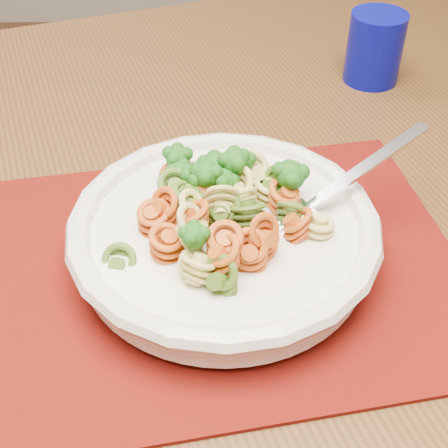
{
  "coord_description": "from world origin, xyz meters",
  "views": [
    {
      "loc": [
        0.17,
        -0.5,
        1.08
      ],
      "look_at": [
        0.17,
        -0.12,
        0.74
      ],
      "focal_mm": 50.0,
      "sensor_mm": 36.0,
      "label": 1
    }
  ],
  "objects": [
    {
      "name": "tumbler",
      "position": [
        0.36,
        0.2,
        0.74
      ],
      "size": [
        0.07,
        0.07,
        0.08
      ],
      "primitive_type": "cylinder",
      "color": "#050969",
      "rests_on": "dining_table"
    },
    {
      "name": "fork",
      "position": [
        0.23,
        -0.11,
        0.75
      ],
      "size": [
        0.17,
        0.11,
        0.08
      ],
      "primitive_type": null,
      "rotation": [
        0.0,
        -0.35,
        0.5
      ],
      "color": "silver",
      "rests_on": "pasta_bowl"
    },
    {
      "name": "pasta_broccoli_heap",
      "position": [
        0.17,
        -0.12,
        0.75
      ],
      "size": [
        0.22,
        0.22,
        0.06
      ],
      "primitive_type": null,
      "color": "#D7C96A",
      "rests_on": "pasta_bowl"
    },
    {
      "name": "pasta_bowl",
      "position": [
        0.17,
        -0.12,
        0.73
      ],
      "size": [
        0.26,
        0.26,
        0.05
      ],
      "color": "white",
      "rests_on": "placemat"
    },
    {
      "name": "placemat",
      "position": [
        0.17,
        -0.12,
        0.7
      ],
      "size": [
        0.44,
        0.37,
        0.0
      ],
      "primitive_type": "cube",
      "rotation": [
        0.0,
        0.0,
        0.17
      ],
      "color": "#5C1303",
      "rests_on": "dining_table"
    },
    {
      "name": "dining_table",
      "position": [
        0.11,
        -0.03,
        0.61
      ],
      "size": [
        1.62,
        1.31,
        0.7
      ],
      "rotation": [
        0.0,
        0.0,
        0.33
      ],
      "color": "#553517",
      "rests_on": "ground"
    }
  ]
}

